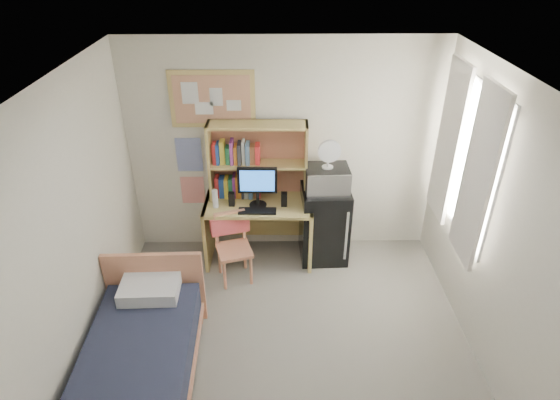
{
  "coord_description": "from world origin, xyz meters",
  "views": [
    {
      "loc": [
        -0.11,
        -2.9,
        3.55
      ],
      "look_at": [
        -0.05,
        1.2,
        1.15
      ],
      "focal_mm": 30.0,
      "sensor_mm": 36.0,
      "label": 1
    }
  ],
  "objects_px": {
    "bulletin_board": "(212,99)",
    "mini_fridge": "(324,223)",
    "speaker_right": "(284,199)",
    "desk_chair": "(234,250)",
    "monitor": "(257,187)",
    "speaker_left": "(232,199)",
    "bed": "(137,377)",
    "microwave": "(327,179)",
    "desk": "(259,231)",
    "desk_fan": "(328,155)"
  },
  "relations": [
    {
      "from": "bulletin_board",
      "to": "mini_fridge",
      "type": "bearing_deg",
      "value": -12.48
    },
    {
      "from": "speaker_right",
      "to": "desk_chair",
      "type": "bearing_deg",
      "value": -148.31
    },
    {
      "from": "monitor",
      "to": "speaker_left",
      "type": "bearing_deg",
      "value": 180.0
    },
    {
      "from": "bed",
      "to": "speaker_left",
      "type": "bearing_deg",
      "value": 69.14
    },
    {
      "from": "speaker_right",
      "to": "microwave",
      "type": "distance_m",
      "value": 0.54
    },
    {
      "from": "bulletin_board",
      "to": "bed",
      "type": "bearing_deg",
      "value": -102.21
    },
    {
      "from": "mini_fridge",
      "to": "speaker_left",
      "type": "relative_size",
      "value": 5.75
    },
    {
      "from": "bulletin_board",
      "to": "desk",
      "type": "xyz_separation_m",
      "value": [
        0.49,
        -0.32,
        -1.53
      ]
    },
    {
      "from": "desk",
      "to": "speaker_right",
      "type": "relative_size",
      "value": 7.49
    },
    {
      "from": "bulletin_board",
      "to": "microwave",
      "type": "distance_m",
      "value": 1.55
    },
    {
      "from": "desk_chair",
      "to": "bed",
      "type": "xyz_separation_m",
      "value": [
        -0.72,
        -1.59,
        -0.15
      ]
    },
    {
      "from": "desk",
      "to": "monitor",
      "type": "height_order",
      "value": "monitor"
    },
    {
      "from": "bulletin_board",
      "to": "monitor",
      "type": "relative_size",
      "value": 1.99
    },
    {
      "from": "bulletin_board",
      "to": "speaker_right",
      "type": "height_order",
      "value": "bulletin_board"
    },
    {
      "from": "desk",
      "to": "microwave",
      "type": "bearing_deg",
      "value": 2.64
    },
    {
      "from": "bulletin_board",
      "to": "bed",
      "type": "distance_m",
      "value": 2.89
    },
    {
      "from": "mini_fridge",
      "to": "desk_fan",
      "type": "relative_size",
      "value": 2.98
    },
    {
      "from": "desk_chair",
      "to": "monitor",
      "type": "xyz_separation_m",
      "value": [
        0.27,
        0.34,
        0.61
      ]
    },
    {
      "from": "desk",
      "to": "desk_chair",
      "type": "height_order",
      "value": "desk_chair"
    },
    {
      "from": "desk_chair",
      "to": "mini_fridge",
      "type": "relative_size",
      "value": 0.87
    },
    {
      "from": "monitor",
      "to": "speaker_right",
      "type": "xyz_separation_m",
      "value": [
        0.3,
        -0.01,
        -0.15
      ]
    },
    {
      "from": "bulletin_board",
      "to": "microwave",
      "type": "xyz_separation_m",
      "value": [
        1.27,
        -0.3,
        -0.84
      ]
    },
    {
      "from": "speaker_left",
      "to": "desk_fan",
      "type": "relative_size",
      "value": 0.52
    },
    {
      "from": "mini_fridge",
      "to": "desk_fan",
      "type": "height_order",
      "value": "desk_fan"
    },
    {
      "from": "desk_chair",
      "to": "monitor",
      "type": "relative_size",
      "value": 1.73
    },
    {
      "from": "desk_chair",
      "to": "microwave",
      "type": "distance_m",
      "value": 1.32
    },
    {
      "from": "bulletin_board",
      "to": "speaker_right",
      "type": "distance_m",
      "value": 1.37
    },
    {
      "from": "desk",
      "to": "speaker_right",
      "type": "distance_m",
      "value": 0.57
    },
    {
      "from": "desk_chair",
      "to": "speaker_right",
      "type": "height_order",
      "value": "speaker_right"
    },
    {
      "from": "mini_fridge",
      "to": "bed",
      "type": "distance_m",
      "value": 2.7
    },
    {
      "from": "bulletin_board",
      "to": "speaker_right",
      "type": "xyz_separation_m",
      "value": [
        0.78,
        -0.38,
        -1.05
      ]
    },
    {
      "from": "desk",
      "to": "desk_chair",
      "type": "xyz_separation_m",
      "value": [
        -0.27,
        -0.4,
        0.02
      ]
    },
    {
      "from": "speaker_right",
      "to": "desk_fan",
      "type": "bearing_deg",
      "value": 11.26
    },
    {
      "from": "microwave",
      "to": "desk_fan",
      "type": "height_order",
      "value": "desk_fan"
    },
    {
      "from": "speaker_left",
      "to": "microwave",
      "type": "height_order",
      "value": "microwave"
    },
    {
      "from": "desk",
      "to": "speaker_left",
      "type": "xyz_separation_m",
      "value": [
        -0.3,
        -0.05,
        0.47
      ]
    },
    {
      "from": "desk_chair",
      "to": "desk_fan",
      "type": "xyz_separation_m",
      "value": [
        1.05,
        0.42,
        0.97
      ]
    },
    {
      "from": "bulletin_board",
      "to": "desk",
      "type": "relative_size",
      "value": 0.75
    },
    {
      "from": "microwave",
      "to": "desk",
      "type": "bearing_deg",
      "value": 179.09
    },
    {
      "from": "desk_chair",
      "to": "bed",
      "type": "distance_m",
      "value": 1.75
    },
    {
      "from": "desk",
      "to": "desk_chair",
      "type": "distance_m",
      "value": 0.48
    },
    {
      "from": "mini_fridge",
      "to": "monitor",
      "type": "height_order",
      "value": "monitor"
    },
    {
      "from": "mini_fridge",
      "to": "bulletin_board",
      "type": "bearing_deg",
      "value": 165.38
    },
    {
      "from": "desk_chair",
      "to": "monitor",
      "type": "height_order",
      "value": "monitor"
    },
    {
      "from": "mini_fridge",
      "to": "speaker_left",
      "type": "height_order",
      "value": "speaker_left"
    },
    {
      "from": "monitor",
      "to": "bulletin_board",
      "type": "bearing_deg",
      "value": 143.45
    },
    {
      "from": "speaker_left",
      "to": "desk_fan",
      "type": "bearing_deg",
      "value": 5.07
    },
    {
      "from": "monitor",
      "to": "microwave",
      "type": "xyz_separation_m",
      "value": [
        0.79,
        0.08,
        0.06
      ]
    },
    {
      "from": "speaker_right",
      "to": "desk_fan",
      "type": "relative_size",
      "value": 0.53
    },
    {
      "from": "desk",
      "to": "bed",
      "type": "relative_size",
      "value": 0.68
    }
  ]
}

